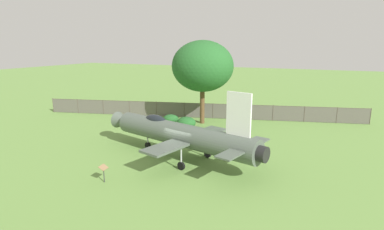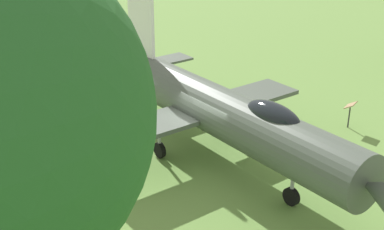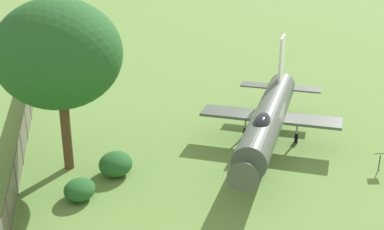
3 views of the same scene
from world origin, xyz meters
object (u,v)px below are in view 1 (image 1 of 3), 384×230
at_px(display_jet, 178,134).
at_px(shrub_by_tree, 171,119).
at_px(shrub_near_fence, 186,123).
at_px(shade_tree, 203,66).
at_px(info_plaque, 104,170).

distance_m(display_jet, shrub_by_tree, 11.39).
bearing_deg(shrub_near_fence, shade_tree, 165.56).
relative_size(shrub_by_tree, info_plaque, 1.56).
bearing_deg(info_plaque, shrub_near_fence, -176.44).
bearing_deg(shade_tree, shrub_by_tree, -67.06).
height_order(display_jet, shade_tree, shade_tree).
xyz_separation_m(display_jet, info_plaque, (5.81, -2.42, -1.17)).
relative_size(shade_tree, shrub_by_tree, 5.15).
distance_m(display_jet, info_plaque, 6.40).
height_order(display_jet, info_plaque, display_jet).
bearing_deg(shrub_by_tree, shade_tree, 112.94).
distance_m(shade_tree, shrub_by_tree, 6.89).
distance_m(shrub_by_tree, info_plaque, 15.84).
xyz_separation_m(shrub_near_fence, info_plaque, (14.14, 0.88, 0.24)).
height_order(shrub_by_tree, info_plaque, info_plaque).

